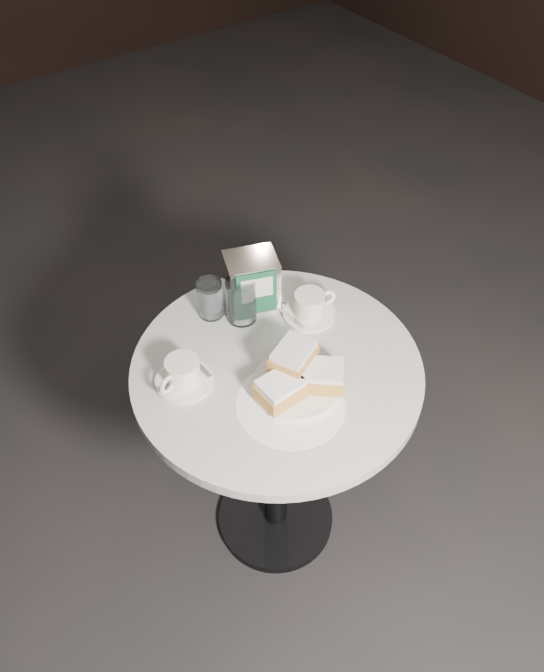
{
  "coord_description": "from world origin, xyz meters",
  "views": [
    {
      "loc": [
        -0.6,
        -0.84,
        1.92
      ],
      "look_at": [
        0.0,
        0.02,
        0.83
      ],
      "focal_mm": 35.0,
      "sensor_mm": 36.0,
      "label": 1
    }
  ],
  "objects_px": {
    "beignet_plate": "(298,377)",
    "coffee_cup_left": "(183,374)",
    "water_glass_left": "(210,299)",
    "water_glass_right": "(241,300)",
    "coffee_cup_right": "(310,306)",
    "napkin_dispenser": "(252,282)",
    "cafe_table": "(276,416)"
  },
  "relations": [
    {
      "from": "coffee_cup_right",
      "to": "cafe_table",
      "type": "bearing_deg",
      "value": -140.8
    },
    {
      "from": "coffee_cup_right",
      "to": "water_glass_right",
      "type": "distance_m",
      "value": 0.18
    },
    {
      "from": "cafe_table",
      "to": "water_glass_left",
      "type": "distance_m",
      "value": 0.35
    },
    {
      "from": "coffee_cup_left",
      "to": "water_glass_left",
      "type": "relative_size",
      "value": 1.67
    },
    {
      "from": "coffee_cup_left",
      "to": "coffee_cup_right",
      "type": "bearing_deg",
      "value": -16.96
    },
    {
      "from": "coffee_cup_right",
      "to": "water_glass_left",
      "type": "distance_m",
      "value": 0.25
    },
    {
      "from": "beignet_plate",
      "to": "napkin_dispenser",
      "type": "xyz_separation_m",
      "value": [
        0.07,
        0.3,
        0.04
      ]
    },
    {
      "from": "napkin_dispenser",
      "to": "beignet_plate",
      "type": "bearing_deg",
      "value": -83.9
    },
    {
      "from": "beignet_plate",
      "to": "water_glass_right",
      "type": "height_order",
      "value": "water_glass_right"
    },
    {
      "from": "water_glass_left",
      "to": "water_glass_right",
      "type": "height_order",
      "value": "water_glass_right"
    },
    {
      "from": "water_glass_right",
      "to": "napkin_dispenser",
      "type": "distance_m",
      "value": 0.06
    },
    {
      "from": "water_glass_left",
      "to": "coffee_cup_right",
      "type": "bearing_deg",
      "value": -36.29
    },
    {
      "from": "coffee_cup_left",
      "to": "cafe_table",
      "type": "bearing_deg",
      "value": -40.34
    },
    {
      "from": "coffee_cup_right",
      "to": "napkin_dispenser",
      "type": "bearing_deg",
      "value": 138.78
    },
    {
      "from": "beignet_plate",
      "to": "coffee_cup_right",
      "type": "height_order",
      "value": "beignet_plate"
    },
    {
      "from": "beignet_plate",
      "to": "napkin_dispenser",
      "type": "distance_m",
      "value": 0.31
    },
    {
      "from": "cafe_table",
      "to": "beignet_plate",
      "type": "height_order",
      "value": "beignet_plate"
    },
    {
      "from": "cafe_table",
      "to": "water_glass_right",
      "type": "bearing_deg",
      "value": 83.2
    },
    {
      "from": "coffee_cup_left",
      "to": "water_glass_left",
      "type": "xyz_separation_m",
      "value": [
        0.17,
        0.16,
        0.02
      ]
    },
    {
      "from": "water_glass_right",
      "to": "napkin_dispenser",
      "type": "bearing_deg",
      "value": 29.16
    },
    {
      "from": "cafe_table",
      "to": "coffee_cup_right",
      "type": "xyz_separation_m",
      "value": [
        0.17,
        0.09,
        0.23
      ]
    },
    {
      "from": "beignet_plate",
      "to": "coffee_cup_left",
      "type": "relative_size",
      "value": 1.45
    },
    {
      "from": "water_glass_left",
      "to": "coffee_cup_left",
      "type": "bearing_deg",
      "value": -137.15
    },
    {
      "from": "water_glass_left",
      "to": "napkin_dispenser",
      "type": "xyz_separation_m",
      "value": [
        0.11,
        -0.03,
        0.02
      ]
    },
    {
      "from": "cafe_table",
      "to": "beignet_plate",
      "type": "distance_m",
      "value": 0.25
    },
    {
      "from": "water_glass_right",
      "to": "napkin_dispenser",
      "type": "relative_size",
      "value": 0.79
    },
    {
      "from": "napkin_dispenser",
      "to": "water_glass_right",
      "type": "bearing_deg",
      "value": -130.84
    },
    {
      "from": "coffee_cup_left",
      "to": "water_glass_left",
      "type": "height_order",
      "value": "water_glass_left"
    },
    {
      "from": "water_glass_right",
      "to": "napkin_dispenser",
      "type": "height_order",
      "value": "napkin_dispenser"
    },
    {
      "from": "coffee_cup_left",
      "to": "coffee_cup_right",
      "type": "relative_size",
      "value": 1.11
    },
    {
      "from": "coffee_cup_right",
      "to": "water_glass_left",
      "type": "height_order",
      "value": "water_glass_left"
    },
    {
      "from": "coffee_cup_left",
      "to": "water_glass_right",
      "type": "distance_m",
      "value": 0.25
    }
  ]
}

